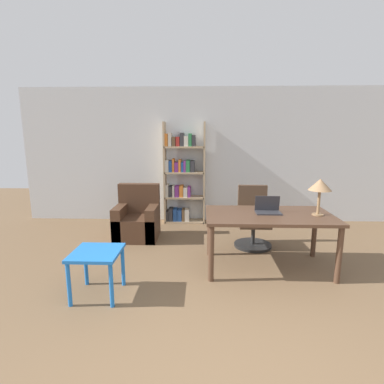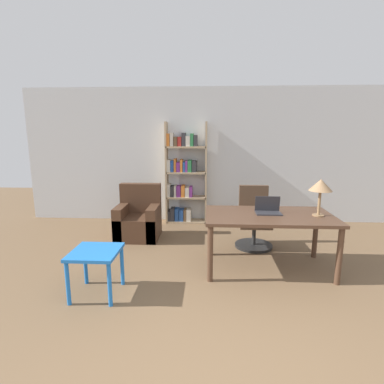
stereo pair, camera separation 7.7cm
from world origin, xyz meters
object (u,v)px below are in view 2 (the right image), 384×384
object	(u,v)px
armchair	(139,220)
laptop	(268,210)
desk	(269,221)
bookshelf	(183,177)
table_lamp	(321,186)
office_chair	(254,221)
side_table_blue	(96,258)

from	to	relation	value
armchair	laptop	bearing A→B (deg)	-28.12
desk	laptop	distance (m)	0.15
laptop	bookshelf	size ratio (longest dim) A/B	0.16
laptop	desk	bearing A→B (deg)	-85.80
table_lamp	office_chair	distance (m)	1.33
armchair	bookshelf	distance (m)	1.35
laptop	bookshelf	xyz separation A→B (m)	(-1.30, 2.03, 0.13)
office_chair	laptop	bearing A→B (deg)	-86.03
laptop	table_lamp	size ratio (longest dim) A/B	0.69
side_table_blue	table_lamp	bearing A→B (deg)	15.69
desk	armchair	xyz separation A→B (m)	(-2.01, 1.13, -0.36)
desk	side_table_blue	bearing A→B (deg)	-159.14
laptop	bookshelf	world-z (taller)	bookshelf
armchair	bookshelf	bearing A→B (deg)	53.71
laptop	office_chair	distance (m)	0.88
side_table_blue	armchair	distance (m)	1.92
desk	bookshelf	distance (m)	2.48
laptop	armchair	distance (m)	2.33
office_chair	side_table_blue	xyz separation A→B (m)	(-1.99, -1.62, 0.02)
desk	table_lamp	distance (m)	0.78
desk	laptop	bearing A→B (deg)	94.20
desk	office_chair	distance (m)	0.88
desk	armchair	bearing A→B (deg)	150.62
office_chair	bookshelf	size ratio (longest dim) A/B	0.48
desk	office_chair	world-z (taller)	office_chair
laptop	office_chair	xyz separation A→B (m)	(-0.05, 0.78, -0.39)
office_chair	armchair	bearing A→B (deg)	171.61
table_lamp	bookshelf	distance (m)	2.87
desk	bookshelf	xyz separation A→B (m)	(-1.30, 2.09, 0.27)
bookshelf	side_table_blue	bearing A→B (deg)	-104.55
table_lamp	armchair	bearing A→B (deg)	156.19
table_lamp	armchair	distance (m)	3.00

